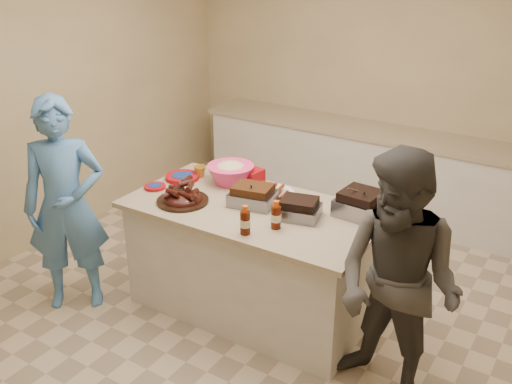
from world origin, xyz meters
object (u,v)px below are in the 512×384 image
Objects in this scene: rib_platter at (183,202)px; bbq_bottle_a at (245,234)px; plastic_cup at (200,177)px; roasting_pan at (360,214)px; coleslaw_bowl at (231,183)px; guest_blue at (80,300)px; island at (253,307)px; bbq_bottle_b at (276,228)px; mustard_bottle at (246,200)px.

rib_platter is 0.69m from bbq_bottle_a.
bbq_bottle_a is at bearing -36.01° from plastic_cup.
roasting_pan is 1.10m from coleslaw_bowl.
island is at bearing -11.68° from guest_blue.
rib_platter is 0.80m from bbq_bottle_b.
coleslaw_bowl reaches higher than island.
bbq_bottle_b reaches higher than rib_platter.
roasting_pan is 0.81× the size of coleslaw_bowl.
plastic_cup is at bearing 155.60° from bbq_bottle_b.
mustard_bottle is (-0.10, 0.07, 0.88)m from island.
bbq_bottle_a reaches higher than bbq_bottle_b.
guest_blue is at bearing -149.28° from roasting_pan.
roasting_pan reaches higher than island.
rib_platter is at bearing -8.54° from guest_blue.
coleslaw_bowl is 1.85× the size of bbq_bottle_a.
plastic_cup is (-0.87, 0.63, 0.00)m from bbq_bottle_a.
coleslaw_bowl is (-0.39, 0.28, 0.88)m from island.
bbq_bottle_b is at bearing 1.00° from rib_platter.
bbq_bottle_b is 0.50m from mustard_bottle.
mustard_bottle is at bearing 123.39° from bbq_bottle_a.
mustard_bottle is at bearing 36.10° from rib_platter.
coleslaw_bowl is 0.22× the size of guest_blue.
plastic_cup is (-0.58, 0.19, 0.00)m from mustard_bottle.
guest_blue is (-0.84, -0.96, -0.88)m from coleslaw_bowl.
bbq_bottle_a reaches higher than island.
plastic_cup is (-1.00, 0.45, 0.00)m from bbq_bottle_b.
island is 1.15m from plastic_cup.
coleslaw_bowl reaches higher than plastic_cup.
mustard_bottle is 1.22× the size of plastic_cup.
plastic_cup is at bearing 161.81° from mustard_bottle.
island is 15.30× the size of mustard_bottle.
guest_blue is (-0.75, -0.47, -0.88)m from rib_platter.
mustard_bottle is 0.61m from plastic_cup.
roasting_pan is 3.06× the size of plastic_cup.
roasting_pan is (0.71, 0.31, 0.88)m from island.
roasting_pan is 0.64m from bbq_bottle_b.
plastic_cup is at bearing -175.06° from coleslaw_bowl.
bbq_bottle_a is at bearing -28.44° from guest_blue.
mustard_bottle is at bearing 146.08° from island.
guest_blue is (-1.23, -0.68, 0.00)m from island.
guest_blue is at bearing -146.67° from mustard_bottle.
bbq_bottle_a is at bearing -125.76° from bbq_bottle_b.
rib_platter is 3.20× the size of mustard_bottle.
rib_platter is at bearing -157.29° from island.
coleslaw_bowl reaches higher than guest_blue.
mustard_bottle is (0.29, -0.22, 0.00)m from coleslaw_bowl.
roasting_pan is at bearing 52.57° from bbq_bottle_a.
mustard_bottle reaches higher than island.
rib_platter is 1.28× the size of roasting_pan.
rib_platter is at bearing -100.61° from coleslaw_bowl.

